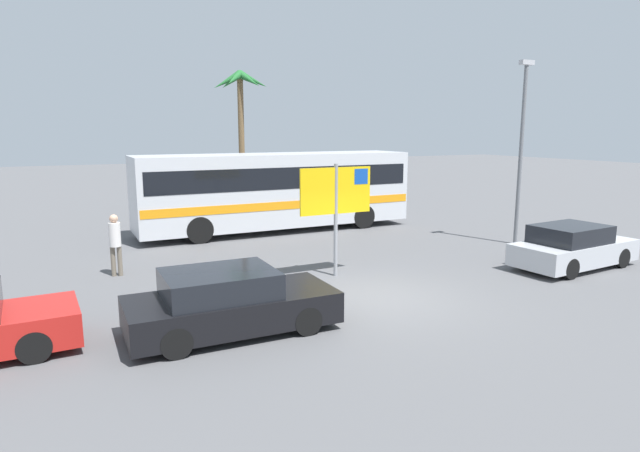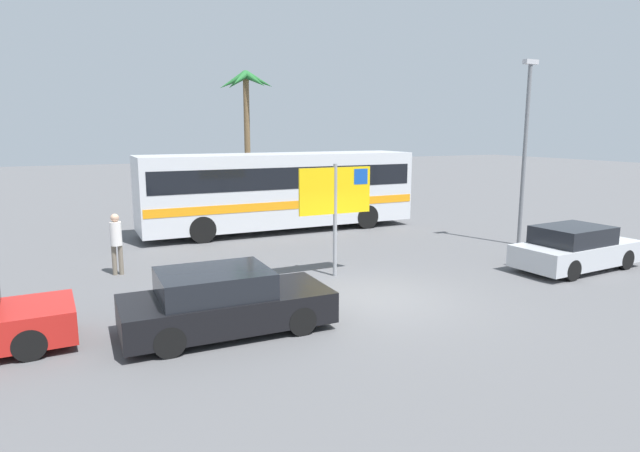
{
  "view_description": "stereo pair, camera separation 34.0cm",
  "coord_description": "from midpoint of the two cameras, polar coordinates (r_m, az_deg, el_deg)",
  "views": [
    {
      "loc": [
        -6.97,
        -10.71,
        4.11
      ],
      "look_at": [
        0.01,
        3.3,
        1.3
      ],
      "focal_mm": 29.97,
      "sensor_mm": 36.0,
      "label": 1
    },
    {
      "loc": [
        -6.66,
        -10.86,
        4.11
      ],
      "look_at": [
        0.01,
        3.3,
        1.3
      ],
      "focal_mm": 29.97,
      "sensor_mm": 36.0,
      "label": 2
    }
  ],
  "objects": [
    {
      "name": "lamp_post_left_side",
      "position": [
        20.44,
        20.25,
        8.06
      ],
      "size": [
        0.56,
        0.2,
        6.51
      ],
      "color": "slate",
      "rests_on": "ground"
    },
    {
      "name": "car_black",
      "position": [
        11.22,
        -10.57,
        -8.04
      ],
      "size": [
        4.25,
        1.89,
        1.32
      ],
      "rotation": [
        0.0,
        0.0,
        -0.01
      ],
      "color": "black",
      "rests_on": "ground"
    },
    {
      "name": "bus_front_coach",
      "position": [
        22.06,
        -5.15,
        4.08
      ],
      "size": [
        11.29,
        2.54,
        3.17
      ],
      "color": "silver",
      "rests_on": "ground"
    },
    {
      "name": "ground",
      "position": [
        13.4,
        5.57,
        -7.73
      ],
      "size": [
        120.0,
        120.0,
        0.0
      ],
      "primitive_type": "plane",
      "color": "#565659"
    },
    {
      "name": "ferry_sign",
      "position": [
        14.96,
        1.21,
        3.32
      ],
      "size": [
        2.2,
        0.11,
        3.2
      ],
      "rotation": [
        0.0,
        0.0,
        0.01
      ],
      "color": "gray",
      "rests_on": "ground"
    },
    {
      "name": "pedestrian_near_sign",
      "position": [
        16.26,
        -21.6,
        -1.37
      ],
      "size": [
        0.32,
        0.32,
        1.78
      ],
      "rotation": [
        0.0,
        0.0,
        4.51
      ],
      "color": "#706656",
      "rests_on": "ground"
    },
    {
      "name": "palm_tree_seaside",
      "position": [
        29.86,
        -8.88,
        13.37
      ],
      "size": [
        3.15,
        3.09,
        7.27
      ],
      "color": "brown",
      "rests_on": "ground"
    },
    {
      "name": "car_silver",
      "position": [
        17.74,
        24.88,
        -2.08
      ],
      "size": [
        4.18,
        2.0,
        1.32
      ],
      "rotation": [
        0.0,
        0.0,
        0.08
      ],
      "color": "#B7BABF",
      "rests_on": "ground"
    }
  ]
}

